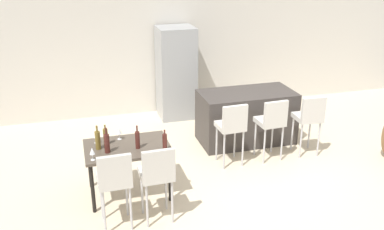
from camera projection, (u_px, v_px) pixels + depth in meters
ground_plane at (253, 171)px, 6.71m from camera, size 10.00×10.00×0.00m
back_wall at (198, 41)px, 8.93m from camera, size 10.00×0.12×2.90m
kitchen_island at (246, 117)px, 7.60m from camera, size 1.66×0.84×0.92m
bar_chair_left at (232, 125)px, 6.65m from camera, size 0.42×0.42×1.05m
bar_chair_middle at (272, 120)px, 6.82m from camera, size 0.42×0.42×1.05m
bar_chair_right at (309, 116)px, 6.99m from camera, size 0.42×0.42×1.05m
dining_table at (127, 151)px, 5.86m from camera, size 1.15×0.79×0.74m
dining_chair_near at (114, 178)px, 5.11m from camera, size 0.41×0.41×1.05m
dining_chair_far at (157, 172)px, 5.24m from camera, size 0.41×0.41×1.05m
wine_bottle_left at (106, 137)px, 5.84m from camera, size 0.06×0.06×0.29m
wine_bottle_inner at (98, 140)px, 5.70m from camera, size 0.07×0.07×0.34m
wine_bottle_far at (138, 140)px, 5.73m from camera, size 0.06×0.06×0.33m
wine_bottle_near at (165, 142)px, 5.68m from camera, size 0.06×0.06×0.29m
wine_bottle_right at (107, 143)px, 5.61m from camera, size 0.07×0.07×0.35m
wine_glass_middle at (96, 135)px, 5.89m from camera, size 0.07×0.07×0.17m
wine_glass_end at (119, 131)px, 6.00m from camera, size 0.07×0.07×0.17m
wine_glass_corner at (92, 151)px, 5.41m from camera, size 0.07×0.07×0.17m
refrigerator at (176, 73)px, 8.59m from camera, size 0.72×0.68×1.84m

